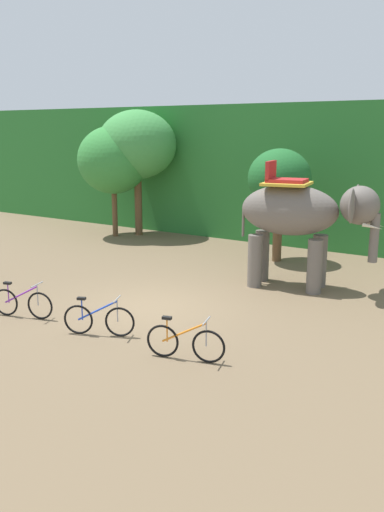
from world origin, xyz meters
The scene contains 9 objects.
ground_plane centered at (0.00, 0.00, 0.00)m, with size 80.00×80.00×0.00m, color brown.
foliage_hedge centered at (0.00, 12.25, 2.86)m, with size 36.00×6.00×5.72m, color #28702D.
tree_center_right centered at (-7.41, 7.20, 3.38)m, with size 3.10×3.10×4.86m.
tree_center centered at (-6.68, 7.98, 4.02)m, with size 3.47×3.47×5.55m.
tree_center_left centered at (0.69, 6.70, 2.98)m, with size 2.23×2.23×4.04m.
elephant centered at (2.62, 3.87, 2.20)m, with size 4.24×2.26×3.78m.
bike_purple centered at (-2.26, -2.43, 0.39)m, with size 1.66×0.64×0.92m.
bike_blue centered at (0.22, -2.32, 0.39)m, with size 1.59×0.79×0.92m.
bike_orange centered at (2.66, -2.40, 0.39)m, with size 1.67×0.61×0.92m.
Camera 1 is at (8.41, -11.12, 4.66)m, focal length 37.88 mm.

